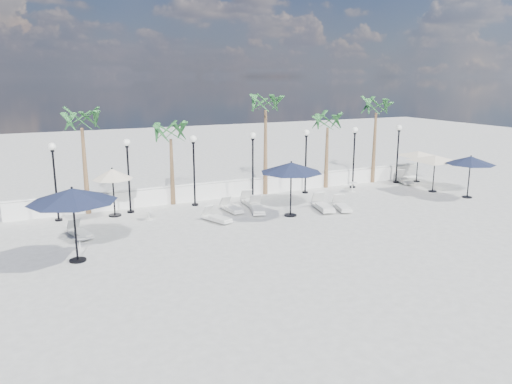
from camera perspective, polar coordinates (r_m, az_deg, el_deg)
name	(u,v)px	position (r m, az deg, el deg)	size (l,w,h in m)	color
ground	(312,229)	(23.29, 6.42, -4.23)	(100.00, 100.00, 0.00)	#959691
balustrade	(246,188)	(29.58, -1.18, 0.52)	(26.00, 0.30, 1.01)	silver
lamppost_0	(54,171)	(25.77, -22.07, 2.27)	(0.36, 0.36, 3.84)	black
lamppost_1	(128,165)	(26.18, -14.42, 2.98)	(0.36, 0.36, 3.84)	black
lamppost_2	(194,160)	(27.04, -7.12, 3.60)	(0.36, 0.36, 3.84)	black
lamppost_3	(253,156)	(28.31, -0.37, 4.12)	(0.36, 0.36, 3.84)	black
lamppost_4	(306,152)	(29.94, 5.73, 4.54)	(0.36, 0.36, 3.84)	black
lamppost_5	(354,149)	(31.87, 11.16, 4.88)	(0.36, 0.36, 3.84)	black
lamppost_6	(398,145)	(34.05, 15.93, 5.13)	(0.36, 0.36, 3.84)	black
palm_0	(82,125)	(26.41, -19.30, 7.22)	(2.60, 2.60, 5.50)	brown
palm_1	(171,136)	(27.34, -9.73, 6.29)	(2.60, 2.60, 4.70)	brown
palm_2	(266,108)	(29.26, 1.11, 9.58)	(2.60, 2.60, 6.10)	brown
palm_3	(328,125)	(31.50, 8.19, 7.57)	(2.60, 2.60, 4.90)	brown
palm_4	(376,111)	(33.61, 13.57, 9.01)	(2.60, 2.60, 5.70)	brown
lounger_0	(80,232)	(23.30, -19.47, -4.35)	(1.01, 1.81, 0.64)	beige
lounger_1	(217,217)	(24.30, -4.53, -2.92)	(1.15, 1.81, 0.65)	beige
lounger_2	(251,202)	(27.20, -0.63, -1.11)	(0.76, 1.91, 0.70)	beige
lounger_3	(257,208)	(25.85, 0.13, -1.85)	(1.17, 2.00, 0.71)	beige
lounger_4	(231,208)	(26.02, -2.83, -1.82)	(0.74, 1.78, 0.65)	beige
lounger_5	(323,206)	(26.52, 7.66, -1.54)	(1.10, 2.13, 0.76)	beige
lounger_6	(342,206)	(26.70, 9.78, -1.59)	(1.07, 1.88, 0.67)	beige
lounger_7	(404,179)	(34.49, 16.54, 1.40)	(1.25, 2.03, 0.73)	beige
side_table_0	(80,242)	(21.59, -19.50, -5.45)	(0.54, 0.54, 0.52)	beige
side_table_1	(149,214)	(25.10, -12.13, -2.51)	(0.48, 0.48, 0.46)	beige
side_table_2	(352,186)	(31.04, 10.94, 0.65)	(0.59, 0.59, 0.58)	beige
parasol_navy_left	(72,196)	(19.72, -20.26, -0.39)	(3.31, 3.31, 2.92)	black
parasol_navy_mid	(291,168)	(24.82, 4.04, 2.78)	(3.14, 3.14, 2.82)	black
parasol_navy_right	(471,160)	(31.22, 23.33, 3.33)	(2.78, 2.78, 2.50)	black
parasol_cream_sq_a	(435,156)	(32.07, 19.81, 3.93)	(4.91, 4.91, 2.41)	black
parasol_cream_sq_b	(418,151)	(34.89, 18.07, 4.44)	(4.43, 4.43, 2.22)	black
parasol_cream_small	(112,175)	(25.81, -16.10, 1.91)	(2.03, 2.03, 2.49)	black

